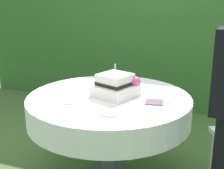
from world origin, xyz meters
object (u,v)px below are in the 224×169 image
(wedding_cake, at_px, (116,86))
(serving_plate_far, at_px, (69,101))
(serving_plate_near, at_px, (110,113))
(napkin_stack, at_px, (154,102))
(cake_table, at_px, (109,109))

(wedding_cake, height_order, serving_plate_far, wedding_cake)
(wedding_cake, distance_m, serving_plate_near, 0.42)
(serving_plate_near, bearing_deg, napkin_stack, 55.52)
(cake_table, distance_m, serving_plate_near, 0.42)
(serving_plate_near, height_order, serving_plate_far, same)
(serving_plate_far, relative_size, napkin_stack, 1.09)
(serving_plate_far, bearing_deg, cake_table, 45.24)
(wedding_cake, distance_m, serving_plate_far, 0.41)
(napkin_stack, bearing_deg, serving_plate_far, -160.52)
(wedding_cake, height_order, serving_plate_near, wedding_cake)
(wedding_cake, distance_m, napkin_stack, 0.35)
(serving_plate_near, bearing_deg, cake_table, 112.46)
(wedding_cake, bearing_deg, napkin_stack, -8.67)
(wedding_cake, relative_size, napkin_stack, 2.93)
(cake_table, height_order, napkin_stack, napkin_stack)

